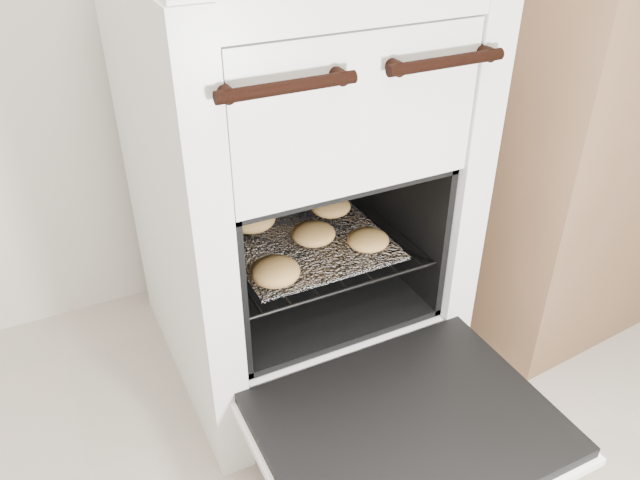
{
  "coord_description": "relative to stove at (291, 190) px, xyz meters",
  "views": [
    {
      "loc": [
        -0.28,
        0.17,
        0.99
      ],
      "look_at": [
        0.16,
        1.06,
        0.36
      ],
      "focal_mm": 35.0,
      "sensor_mm": 36.0,
      "label": 1
    }
  ],
  "objects": [
    {
      "name": "foil_sheet",
      "position": [
        0.0,
        -0.08,
        -0.08
      ],
      "size": [
        0.31,
        0.27,
        0.01
      ],
      "primitive_type": "cube",
      "color": "white",
      "rests_on": "oven_rack"
    },
    {
      "name": "baked_rolls",
      "position": [
        -0.02,
        -0.07,
        -0.06
      ],
      "size": [
        0.32,
        0.31,
        0.05
      ],
      "color": "tan",
      "rests_on": "foil_sheet"
    },
    {
      "name": "oven_door",
      "position": [
        0.0,
        -0.46,
        -0.23
      ],
      "size": [
        0.49,
        0.38,
        0.03
      ],
      "color": "black",
      "rests_on": "stove"
    },
    {
      "name": "oven_rack",
      "position": [
        0.0,
        -0.06,
        -0.09
      ],
      "size": [
        0.4,
        0.38,
        0.01
      ],
      "color": "black",
      "rests_on": "stove"
    },
    {
      "name": "counter",
      "position": [
        0.79,
        -0.04,
        -0.0
      ],
      "size": [
        0.86,
        0.61,
        0.82
      ],
      "primitive_type": "cube",
      "rotation": [
        0.0,
        0.0,
        0.08
      ],
      "color": "brown",
      "rests_on": "ground"
    },
    {
      "name": "stove",
      "position": [
        0.0,
        0.0,
        0.0
      ],
      "size": [
        0.55,
        0.61,
        0.84
      ],
      "color": "silver",
      "rests_on": "ground"
    }
  ]
}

